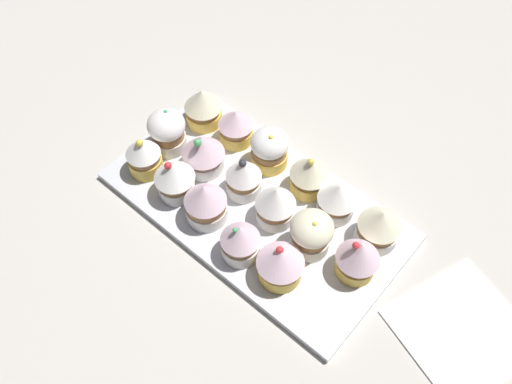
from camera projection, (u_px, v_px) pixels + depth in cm
name	position (u px, v px, depth cm)	size (l,w,h in cm)	color
ground_plane	(256.00, 213.00, 83.83)	(180.00, 180.00, 3.00)	beige
baking_tray	(256.00, 206.00, 82.10)	(44.58, 23.98, 1.20)	silver
cupcake_0	(379.00, 226.00, 75.50)	(6.20, 6.20, 6.58)	white
cupcake_1	(337.00, 199.00, 78.00)	(5.84, 5.84, 6.45)	white
cupcake_2	(310.00, 174.00, 80.24)	(5.91, 5.91, 7.29)	#EFC651
cupcake_3	(269.00, 149.00, 83.19)	(5.81, 5.81, 7.08)	#EFC651
cupcake_4	(236.00, 126.00, 85.97)	(5.67, 5.67, 6.50)	#EFC651
cupcake_5	(203.00, 106.00, 88.04)	(6.15, 6.15, 6.96)	#EFC651
cupcake_6	(358.00, 257.00, 72.25)	(6.00, 6.00, 7.47)	#EFC651
cupcake_7	(311.00, 233.00, 74.52)	(6.08, 6.08, 7.16)	white
cupcake_8	(276.00, 203.00, 77.38)	(5.91, 5.91, 6.93)	white
cupcake_9	(244.00, 177.00, 80.23)	(5.40, 5.40, 7.08)	white
cupcake_10	(201.00, 153.00, 82.28)	(6.62, 6.62, 7.49)	white
cupcake_11	(167.00, 131.00, 84.75)	(5.96, 5.96, 7.57)	white
cupcake_12	(280.00, 263.00, 72.21)	(6.53, 6.53, 6.78)	#EFC651
cupcake_13	(240.00, 241.00, 74.18)	(5.57, 5.57, 6.83)	white
cupcake_14	(206.00, 202.00, 77.37)	(6.18, 6.18, 7.29)	white
cupcake_15	(175.00, 178.00, 79.79)	(6.12, 6.12, 7.21)	white
cupcake_16	(144.00, 155.00, 82.40)	(5.32, 5.32, 7.24)	#EFC651
napkin	(463.00, 330.00, 71.43)	(15.35, 15.84, 0.60)	white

